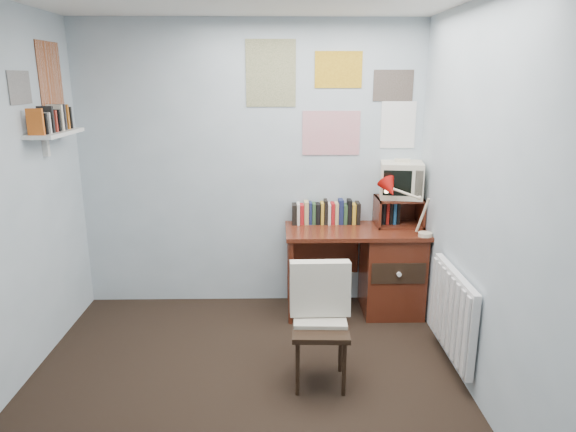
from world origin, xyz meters
The scene contains 13 objects.
ground centered at (0.00, 0.00, 0.00)m, with size 3.50×3.50×0.00m, color black.
back_wall centered at (0.00, 1.75, 1.25)m, with size 3.00×0.02×2.50m, color silver.
right_wall centered at (1.50, 0.00, 1.25)m, with size 0.02×3.50×2.50m, color silver.
desk centered at (1.17, 1.48, 0.41)m, with size 1.20×0.55×0.76m.
desk_chair centered at (0.51, 0.36, 0.40)m, with size 0.41×0.39×0.80m, color black.
desk_lamp centered at (1.44, 1.26, 0.97)m, with size 0.29×0.25×0.41m, color red.
tv_riser centered at (1.29, 1.59, 0.89)m, with size 0.40×0.30×0.25m, color #592314.
crt_tv centered at (1.30, 1.61, 1.18)m, with size 0.35×0.33×0.33m, color beige.
book_row centered at (0.66, 1.66, 0.87)m, with size 0.60×0.14×0.22m, color #592314.
radiator centered at (1.46, 0.55, 0.42)m, with size 0.09×0.80×0.60m, color white.
wall_shelf centered at (-1.40, 1.10, 1.62)m, with size 0.20×0.62×0.24m, color white.
posters_back centered at (0.70, 1.74, 1.85)m, with size 1.20×0.01×0.90m, color white.
posters_left centered at (-1.49, 1.10, 2.00)m, with size 0.01×0.70×0.60m, color white.
Camera 1 is at (0.24, -2.73, 2.01)m, focal length 32.00 mm.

